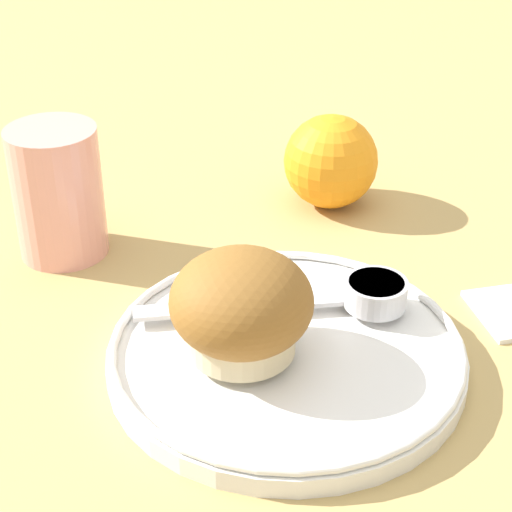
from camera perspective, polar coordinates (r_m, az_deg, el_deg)
The scene contains 8 objects.
ground_plane at distance 0.58m, azimuth 2.22°, elevation -7.74°, with size 3.00×3.00×0.00m, color tan.
plate at distance 0.58m, azimuth 2.47°, elevation -6.41°, with size 0.24×0.24×0.02m.
muffin at distance 0.54m, azimuth -0.98°, elevation -3.47°, with size 0.09×0.09×0.07m.
cream_ramekin at distance 0.60m, azimuth 7.99°, elevation -2.38°, with size 0.04×0.04×0.02m.
berry_pair at distance 0.60m, azimuth -1.35°, elevation -2.44°, with size 0.03×0.01×0.01m.
butter_knife at distance 0.60m, azimuth 0.55°, elevation -3.22°, with size 0.18×0.03×0.00m.
orange_fruit at distance 0.76m, azimuth 5.01°, elevation 6.31°, with size 0.08×0.08×0.08m.
juice_glass at distance 0.70m, azimuth -13.07°, elevation 4.16°, with size 0.07×0.07×0.11m.
Camera 1 is at (-0.12, -0.43, 0.36)m, focal length 60.00 mm.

